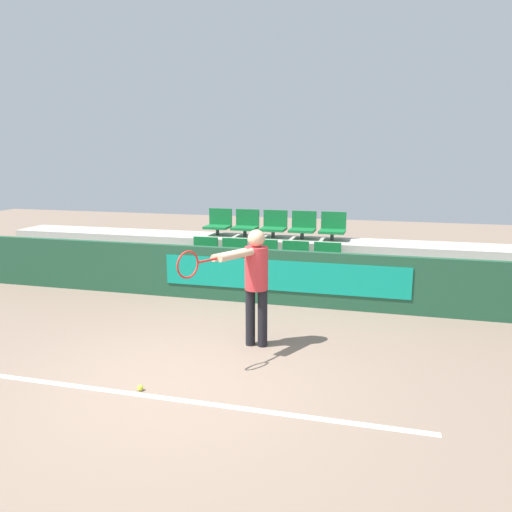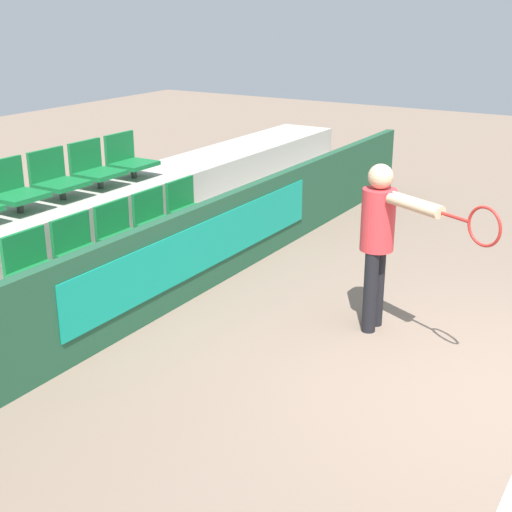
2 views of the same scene
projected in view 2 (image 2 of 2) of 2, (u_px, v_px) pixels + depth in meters
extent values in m
plane|color=#7A6656|center=(494.00, 389.00, 5.71)|extent=(30.00, 30.00, 0.00)
cube|color=#1E4C33|center=(173.00, 262.00, 7.12)|extent=(11.74, 0.12, 0.95)
cube|color=#0F937A|center=(208.00, 244.00, 7.48)|extent=(4.22, 0.02, 0.52)
cube|color=#ADA89E|center=(134.00, 275.00, 7.46)|extent=(11.34, 0.89, 0.46)
cube|color=#ADA89E|center=(70.00, 240.00, 7.82)|extent=(11.34, 0.89, 0.91)
cylinder|color=#333333|center=(43.00, 283.00, 6.44)|extent=(0.07, 0.07, 0.14)
cube|color=#146B33|center=(42.00, 273.00, 6.41)|extent=(0.49, 0.45, 0.05)
cube|color=#146B33|center=(24.00, 249.00, 6.44)|extent=(0.49, 0.04, 0.33)
cylinder|color=#333333|center=(89.00, 264.00, 6.91)|extent=(0.07, 0.07, 0.14)
cube|color=#146B33|center=(88.00, 254.00, 6.88)|extent=(0.49, 0.45, 0.05)
cube|color=#146B33|center=(71.00, 232.00, 6.91)|extent=(0.49, 0.04, 0.33)
cylinder|color=#333333|center=(129.00, 247.00, 7.38)|extent=(0.07, 0.07, 0.14)
cube|color=#146B33|center=(128.00, 238.00, 7.35)|extent=(0.49, 0.45, 0.05)
cube|color=#146B33|center=(112.00, 218.00, 7.38)|extent=(0.49, 0.04, 0.33)
cylinder|color=#333333|center=(164.00, 232.00, 7.85)|extent=(0.07, 0.07, 0.14)
cube|color=#146B33|center=(163.00, 224.00, 7.82)|extent=(0.49, 0.45, 0.05)
cube|color=#146B33|center=(148.00, 205.00, 7.85)|extent=(0.49, 0.04, 0.33)
cylinder|color=#333333|center=(195.00, 219.00, 8.32)|extent=(0.07, 0.07, 0.14)
cube|color=#146B33|center=(195.00, 211.00, 8.29)|extent=(0.49, 0.45, 0.05)
cube|color=#146B33|center=(180.00, 193.00, 8.32)|extent=(0.49, 0.04, 0.33)
cylinder|color=#333333|center=(20.00, 206.00, 7.19)|extent=(0.07, 0.07, 0.14)
cube|color=#146B33|center=(19.00, 196.00, 7.16)|extent=(0.49, 0.45, 0.05)
cube|color=#146B33|center=(3.00, 175.00, 7.20)|extent=(0.49, 0.04, 0.33)
cylinder|color=#333333|center=(63.00, 193.00, 7.66)|extent=(0.07, 0.07, 0.14)
cube|color=#146B33|center=(62.00, 184.00, 7.63)|extent=(0.49, 0.45, 0.05)
cube|color=#146B33|center=(46.00, 165.00, 7.67)|extent=(0.49, 0.04, 0.33)
cylinder|color=#333333|center=(100.00, 182.00, 8.13)|extent=(0.07, 0.07, 0.14)
cube|color=#146B33|center=(100.00, 174.00, 8.10)|extent=(0.49, 0.45, 0.05)
cube|color=#146B33|center=(85.00, 155.00, 8.14)|extent=(0.49, 0.04, 0.33)
cylinder|color=#333333|center=(134.00, 172.00, 8.60)|extent=(0.07, 0.07, 0.14)
cube|color=#146B33|center=(133.00, 164.00, 8.57)|extent=(0.49, 0.45, 0.05)
cube|color=#146B33|center=(119.00, 147.00, 8.61)|extent=(0.49, 0.04, 0.33)
cylinder|color=black|center=(370.00, 292.00, 6.59)|extent=(0.13, 0.13, 0.79)
cylinder|color=black|center=(377.00, 286.00, 6.72)|extent=(0.13, 0.13, 0.79)
cylinder|color=red|center=(378.00, 220.00, 6.43)|extent=(0.31, 0.31, 0.57)
sphere|color=tan|center=(381.00, 177.00, 6.29)|extent=(0.23, 0.23, 0.23)
cylinder|color=tan|center=(413.00, 206.00, 5.96)|extent=(0.33, 0.56, 0.09)
cylinder|color=tan|center=(417.00, 203.00, 6.03)|extent=(0.33, 0.56, 0.09)
cylinder|color=#AD231E|center=(454.00, 217.00, 5.64)|extent=(0.16, 0.28, 0.03)
torus|color=#AD231E|center=(484.00, 227.00, 5.41)|extent=(0.16, 0.30, 0.32)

